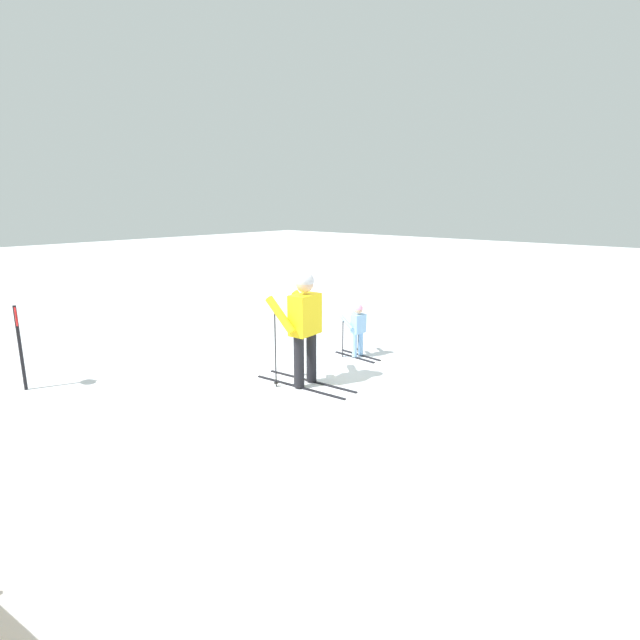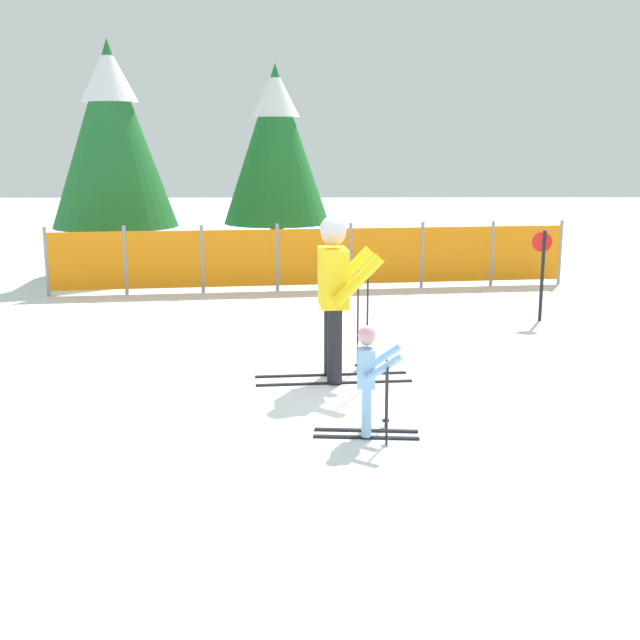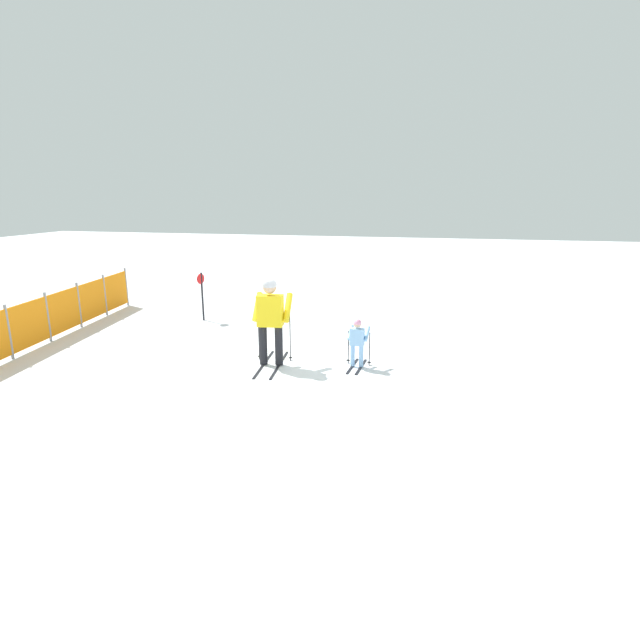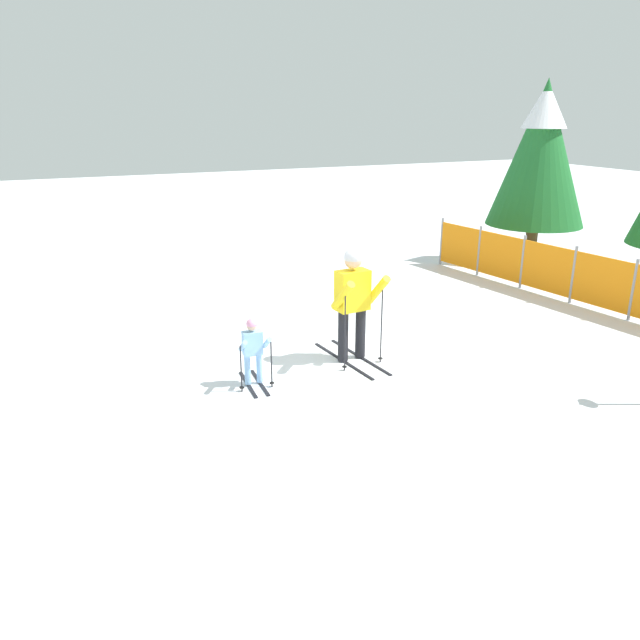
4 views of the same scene
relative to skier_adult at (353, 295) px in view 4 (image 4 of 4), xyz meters
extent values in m
plane|color=white|center=(0.22, -0.29, -1.05)|extent=(60.00, 60.00, 0.00)
cube|color=black|center=(-0.04, 0.15, -1.04)|extent=(1.66, 0.20, 0.02)
cube|color=black|center=(-0.01, -0.16, -1.04)|extent=(1.66, 0.20, 0.02)
cylinder|color=black|center=(-0.04, 0.15, -0.64)|extent=(0.16, 0.16, 0.79)
cylinder|color=black|center=(-0.01, -0.16, -0.64)|extent=(0.16, 0.16, 0.79)
cube|color=yellow|center=(-0.02, 0.00, 0.06)|extent=(0.33, 0.51, 0.61)
cylinder|color=yellow|center=(0.17, 0.32, 0.08)|extent=(0.54, 0.17, 0.54)
cylinder|color=yellow|center=(0.22, -0.29, 0.08)|extent=(0.54, 0.17, 0.54)
sphere|color=#D8AD8C|center=(-0.02, 0.00, 0.53)|extent=(0.26, 0.26, 0.26)
sphere|color=silver|center=(-0.02, 0.00, 0.57)|extent=(0.28, 0.28, 0.28)
cylinder|color=black|center=(0.26, 0.35, -0.44)|extent=(0.02, 0.02, 1.23)
cylinder|color=black|center=(0.26, 0.35, -0.99)|extent=(0.07, 0.07, 0.01)
cylinder|color=black|center=(0.32, -0.30, -0.44)|extent=(0.02, 0.02, 1.23)
cylinder|color=black|center=(0.32, -0.30, -0.99)|extent=(0.07, 0.07, 0.01)
cube|color=black|center=(0.23, -1.59, -1.04)|extent=(0.92, 0.11, 0.02)
cube|color=black|center=(0.22, -1.77, -1.04)|extent=(0.92, 0.11, 0.02)
cylinder|color=#8CBFF2|center=(0.23, -1.59, -0.81)|extent=(0.09, 0.09, 0.43)
cylinder|color=#8CBFF2|center=(0.22, -1.77, -0.81)|extent=(0.09, 0.09, 0.43)
cube|color=#8CBFF2|center=(0.23, -1.68, -0.43)|extent=(0.17, 0.28, 0.34)
cylinder|color=#8CBFF2|center=(0.38, -1.52, -0.39)|extent=(0.33, 0.09, 0.25)
cylinder|color=#8CBFF2|center=(0.36, -1.86, -0.39)|extent=(0.33, 0.09, 0.25)
sphere|color=#D8AD8C|center=(0.23, -1.68, -0.17)|extent=(0.14, 0.14, 0.14)
sphere|color=pink|center=(0.23, -1.68, -0.15)|extent=(0.15, 0.15, 0.15)
cylinder|color=black|center=(0.41, -1.48, -0.71)|extent=(0.02, 0.02, 0.67)
cylinder|color=black|center=(0.41, -1.48, -0.99)|extent=(0.07, 0.07, 0.01)
cylinder|color=black|center=(0.38, -1.91, -0.71)|extent=(0.02, 0.02, 0.67)
cylinder|color=black|center=(0.38, -1.91, -0.99)|extent=(0.07, 0.07, 0.01)
cylinder|color=gray|center=(-4.64, 4.86, -0.47)|extent=(0.06, 0.06, 1.15)
cylinder|color=gray|center=(-3.38, 5.02, -0.47)|extent=(0.06, 0.06, 1.15)
cylinder|color=gray|center=(-2.11, 5.18, -0.47)|extent=(0.06, 0.06, 1.15)
cylinder|color=gray|center=(-0.85, 5.34, -0.47)|extent=(0.06, 0.06, 1.15)
cylinder|color=gray|center=(0.41, 5.50, -0.47)|extent=(0.06, 0.06, 1.15)
cube|color=orange|center=(-4.01, 4.94, -0.47)|extent=(1.27, 0.19, 0.97)
cube|color=orange|center=(-2.75, 5.10, -0.47)|extent=(1.27, 0.19, 0.97)
cube|color=orange|center=(-1.48, 5.26, -0.47)|extent=(1.27, 0.19, 0.97)
cube|color=orange|center=(-0.22, 5.42, -0.47)|extent=(1.27, 0.19, 0.97)
cylinder|color=#4C3823|center=(-4.02, 7.15, -0.59)|extent=(0.29, 0.29, 0.93)
cone|color=#1F692D|center=(-4.02, 7.15, 1.60)|extent=(2.36, 2.36, 3.45)
cone|color=white|center=(-4.02, 7.15, 2.70)|extent=(1.06, 1.06, 1.04)
camera|label=1|loc=(-4.97, 5.33, 1.71)|focal=28.00mm
camera|label=2|loc=(-0.23, -8.28, 1.43)|focal=45.00mm
camera|label=3|loc=(-9.00, -3.03, 2.28)|focal=28.00mm
camera|label=4|loc=(7.94, -4.16, 2.66)|focal=35.00mm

